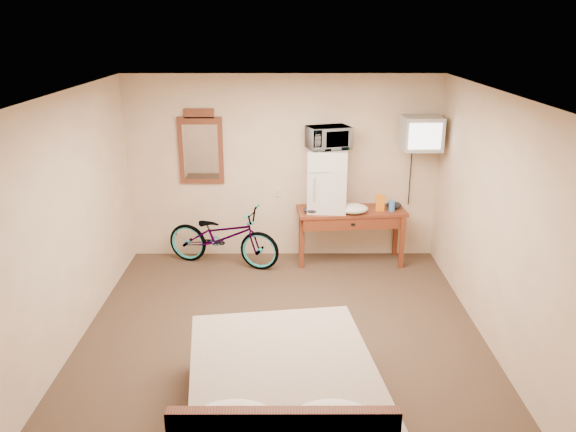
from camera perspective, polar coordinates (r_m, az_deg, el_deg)
The scene contains 13 objects.
room at distance 5.41m, azimuth -0.64°, elevation -1.10°, with size 4.60×4.64×2.50m.
desk at distance 7.55m, azimuth 6.43°, elevation -0.23°, with size 1.47×0.67×0.75m.
mini_fridge at distance 7.39m, azimuth 4.02°, elevation 3.70°, with size 0.54×0.53×0.82m.
microwave at distance 7.27m, azimuth 4.12°, elevation 7.95°, with size 0.52×0.36×0.29m, color silver.
snack_bag at distance 7.51m, azimuth 9.33°, elevation 1.35°, with size 0.11×0.07×0.22m, color orange.
blue_cup at distance 7.55m, azimuth 10.51°, elevation 1.03°, with size 0.08×0.08×0.14m, color #3A7FC6.
cloth_cream at distance 7.39m, azimuth 6.63°, elevation 0.76°, with size 0.40×0.31×0.12m, color white.
cloth_dark_a at distance 7.35m, azimuth 2.49°, elevation 0.64°, with size 0.24×0.18×0.09m, color black.
cloth_dark_b at distance 7.65m, azimuth 10.70°, elevation 1.09°, with size 0.20×0.17×0.09m, color black.
crt_television at distance 7.43m, azimuth 13.39°, elevation 8.18°, with size 0.50×0.59×0.43m.
wall_mirror at distance 7.61m, azimuth -8.86°, elevation 6.86°, with size 0.59×0.04×1.00m.
bicycle at distance 7.55m, azimuth -6.62°, elevation -2.05°, with size 0.55×1.57×0.82m, color black.
bed at distance 4.65m, azimuth -0.40°, elevation -18.23°, with size 1.71×2.12×0.90m.
Camera 1 is at (0.05, -5.08, 3.12)m, focal length 35.00 mm.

